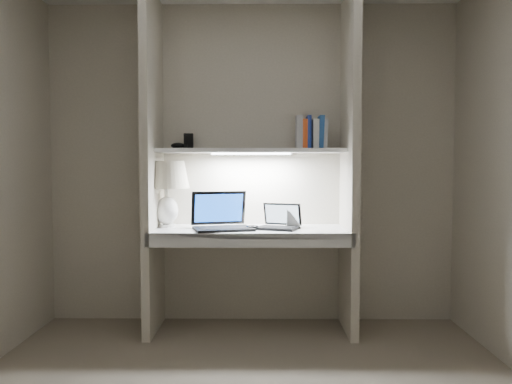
{
  "coord_description": "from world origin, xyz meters",
  "views": [
    {
      "loc": [
        0.08,
        -2.47,
        1.23
      ],
      "look_at": [
        0.04,
        1.05,
        1.05
      ],
      "focal_mm": 35.0,
      "sensor_mm": 36.0,
      "label": 1
    }
  ],
  "objects_px": {
    "speaker": "(293,218)",
    "book_row": "(311,133)",
    "laptop_netbook": "(279,223)",
    "table_lamp": "(167,183)",
    "laptop_main": "(221,221)"
  },
  "relations": [
    {
      "from": "table_lamp",
      "to": "laptop_netbook",
      "type": "xyz_separation_m",
      "value": [
        0.85,
        -0.09,
        -0.3
      ]
    },
    {
      "from": "table_lamp",
      "to": "laptop_netbook",
      "type": "relative_size",
      "value": 1.4
    },
    {
      "from": "speaker",
      "to": "book_row",
      "type": "bearing_deg",
      "value": 26.61
    },
    {
      "from": "laptop_netbook",
      "to": "book_row",
      "type": "xyz_separation_m",
      "value": [
        0.25,
        0.15,
        0.67
      ]
    },
    {
      "from": "table_lamp",
      "to": "laptop_main",
      "type": "xyz_separation_m",
      "value": [
        0.42,
        -0.11,
        -0.28
      ]
    },
    {
      "from": "laptop_netbook",
      "to": "speaker",
      "type": "height_order",
      "value": "laptop_netbook"
    },
    {
      "from": "table_lamp",
      "to": "laptop_main",
      "type": "bearing_deg",
      "value": -14.63
    },
    {
      "from": "laptop_main",
      "to": "laptop_netbook",
      "type": "xyz_separation_m",
      "value": [
        0.43,
        0.02,
        -0.02
      ]
    },
    {
      "from": "laptop_main",
      "to": "book_row",
      "type": "height_order",
      "value": "book_row"
    },
    {
      "from": "speaker",
      "to": "book_row",
      "type": "xyz_separation_m",
      "value": [
        0.14,
        0.07,
        0.64
      ]
    },
    {
      "from": "table_lamp",
      "to": "laptop_main",
      "type": "relative_size",
      "value": 1.01
    },
    {
      "from": "table_lamp",
      "to": "book_row",
      "type": "bearing_deg",
      "value": 3.05
    },
    {
      "from": "book_row",
      "to": "laptop_netbook",
      "type": "bearing_deg",
      "value": -148.51
    },
    {
      "from": "speaker",
      "to": "book_row",
      "type": "relative_size",
      "value": 0.56
    },
    {
      "from": "laptop_main",
      "to": "speaker",
      "type": "height_order",
      "value": "laptop_main"
    }
  ]
}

